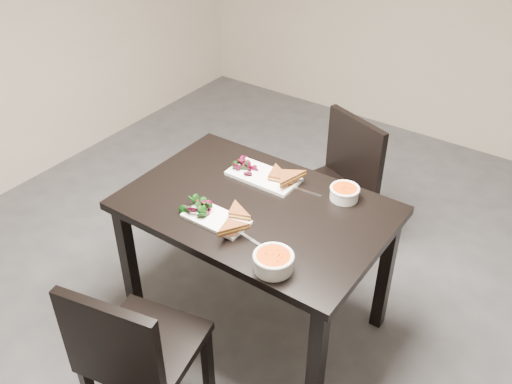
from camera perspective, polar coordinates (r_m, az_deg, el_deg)
ground at (r=2.89m, az=5.65°, el=-16.67°), size 5.00×5.00×0.00m
table at (r=2.61m, az=0.00°, el=-3.04°), size 1.20×0.80×0.75m
chair_near at (r=2.34m, az=-12.40°, el=-15.59°), size 0.50×0.50×0.85m
chair_far at (r=3.21m, az=8.29°, el=1.07°), size 0.54×0.54×0.85m
plate_near at (r=2.46m, az=-4.09°, el=-2.77°), size 0.29×0.15×0.01m
sandwich_near at (r=2.42m, az=-2.69°, el=-2.56°), size 0.18×0.15×0.05m
salad_near at (r=2.49m, az=-5.92°, el=-1.46°), size 0.09×0.08×0.04m
soup_bowl_near at (r=2.19m, az=1.79°, el=-7.02°), size 0.16×0.16×0.07m
cutlery_near at (r=2.35m, az=-0.40°, el=-4.93°), size 0.18×0.05×0.00m
plate_far at (r=2.73m, az=0.76°, el=1.60°), size 0.35×0.17×0.02m
sandwich_far at (r=2.66m, az=1.74°, el=1.67°), size 0.20×0.17×0.06m
salad_far at (r=2.76m, az=-0.95°, el=2.82°), size 0.11×0.10×0.05m
soup_bowl_far at (r=2.60m, az=9.02°, el=-0.02°), size 0.14×0.14×0.06m
cutlery_far at (r=2.65m, az=4.95°, el=0.13°), size 0.18×0.03×0.00m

